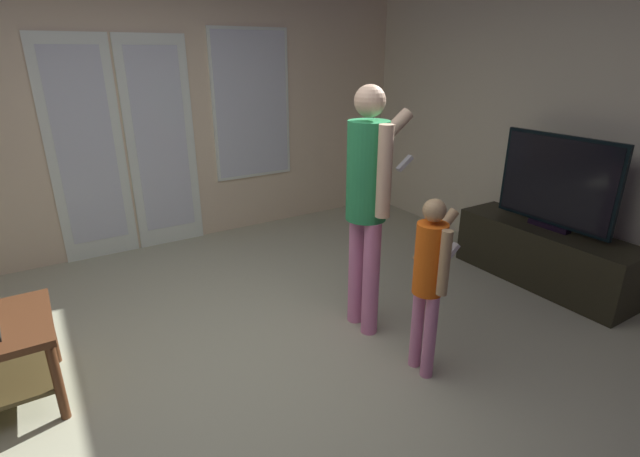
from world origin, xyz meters
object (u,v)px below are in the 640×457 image
(flat_screen_tv, at_px, (557,183))
(person_adult, at_px, (368,192))
(tv_stand, at_px, (544,255))
(person_child, at_px, (430,273))

(flat_screen_tv, relative_size, person_adult, 0.58)
(tv_stand, xyz_separation_m, person_child, (-1.68, -0.33, 0.42))
(tv_stand, xyz_separation_m, person_adult, (-1.68, 0.26, 0.75))
(person_adult, relative_size, person_child, 1.51)
(tv_stand, height_order, person_child, person_child)
(flat_screen_tv, distance_m, person_child, 1.73)
(tv_stand, distance_m, person_adult, 1.86)
(person_adult, bearing_deg, person_child, -89.92)
(tv_stand, xyz_separation_m, flat_screen_tv, (-0.00, 0.00, 0.63))
(tv_stand, relative_size, person_child, 1.31)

